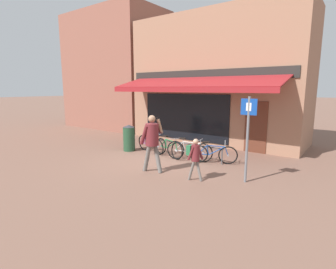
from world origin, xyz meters
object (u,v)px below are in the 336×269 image
object	(u,v)px
pedestrian_child	(195,154)
litter_bin	(129,138)
bicycle_silver	(189,151)
bicycle_blue	(213,154)
parking_sign	(248,131)
bicycle_green	(169,148)
bicycle_purple	(150,144)
pedestrian_adult	(152,138)

from	to	relation	value
pedestrian_child	litter_bin	xyz separation A→B (m)	(-4.09, 1.50, -0.22)
bicycle_silver	bicycle_blue	xyz separation A→B (m)	(0.90, 0.14, -0.01)
pedestrian_child	litter_bin	size ratio (longest dim) A/B	1.11
litter_bin	parking_sign	xyz separation A→B (m)	(5.33, -0.77, 0.92)
bicycle_silver	bicycle_blue	world-z (taller)	same
bicycle_blue	parking_sign	xyz separation A→B (m)	(1.58, -1.11, 1.11)
bicycle_green	litter_bin	xyz separation A→B (m)	(-1.93, -0.20, 0.20)
litter_bin	bicycle_silver	bearing A→B (deg)	4.14
bicycle_green	pedestrian_child	size ratio (longest dim) A/B	1.33
bicycle_purple	bicycle_silver	size ratio (longest dim) A/B	0.96
bicycle_green	pedestrian_child	distance (m)	2.78
bicycle_green	bicycle_silver	bearing A→B (deg)	17.85
bicycle_blue	pedestrian_adult	distance (m)	2.38
bicycle_silver	pedestrian_child	distance (m)	2.14
bicycle_blue	parking_sign	bearing A→B (deg)	-59.34
bicycle_green	litter_bin	world-z (taller)	litter_bin
litter_bin	pedestrian_child	bearing A→B (deg)	-20.06
bicycle_green	bicycle_silver	world-z (taller)	bicycle_silver
bicycle_purple	pedestrian_adult	distance (m)	2.67
bicycle_silver	bicycle_purple	bearing A→B (deg)	164.48
bicycle_silver	pedestrian_child	world-z (taller)	pedestrian_child
litter_bin	parking_sign	size ratio (longest dim) A/B	0.46
bicycle_purple	bicycle_silver	bearing A→B (deg)	10.66
bicycle_purple	bicycle_green	xyz separation A→B (m)	(1.01, -0.10, 0.00)
pedestrian_adult	parking_sign	bearing A→B (deg)	28.49
bicycle_purple	bicycle_green	world-z (taller)	bicycle_purple
pedestrian_child	bicycle_purple	bearing A→B (deg)	154.28
parking_sign	bicycle_purple	bearing A→B (deg)	166.45
parking_sign	bicycle_blue	bearing A→B (deg)	144.87
pedestrian_child	bicycle_green	bearing A→B (deg)	145.69
bicycle_green	litter_bin	size ratio (longest dim) A/B	1.48
bicycle_silver	bicycle_blue	bearing A→B (deg)	-4.06
bicycle_green	bicycle_silver	distance (m)	0.92
bicycle_green	litter_bin	distance (m)	1.95
bicycle_blue	bicycle_purple	bearing A→B (deg)	156.74
litter_bin	bicycle_green	bearing A→B (deg)	5.83
bicycle_purple	pedestrian_adult	xyz separation A→B (m)	(1.71, -1.91, 0.75)
pedestrian_child	litter_bin	world-z (taller)	pedestrian_child
bicycle_silver	litter_bin	xyz separation A→B (m)	(-2.86, -0.21, 0.18)
litter_bin	bicycle_blue	bearing A→B (deg)	5.25
pedestrian_child	parking_sign	world-z (taller)	parking_sign
bicycle_purple	litter_bin	world-z (taller)	litter_bin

